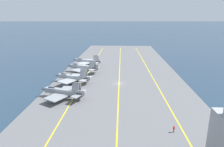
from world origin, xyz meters
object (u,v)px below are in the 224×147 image
(parked_jet_nearest, at_px, (62,92))
(parked_jet_third, at_px, (82,67))
(crew_red_vest, at_px, (174,129))
(parked_jet_second, at_px, (72,77))
(parked_jet_fourth, at_px, (87,61))

(parked_jet_nearest, relative_size, parked_jet_third, 0.97)
(parked_jet_third, distance_m, crew_red_vest, 59.16)
(parked_jet_nearest, distance_m, parked_jet_second, 16.04)
(parked_jet_second, height_order, parked_jet_fourth, parked_jet_second)
(parked_jet_third, height_order, parked_jet_fourth, parked_jet_third)
(parked_jet_third, xyz_separation_m, parked_jet_fourth, (14.53, 0.32, -0.21))
(parked_jet_second, xyz_separation_m, crew_red_vest, (-35.01, -32.56, -1.44))
(parked_jet_nearest, relative_size, crew_red_vest, 9.32)
(parked_jet_second, distance_m, parked_jet_third, 15.23)
(parked_jet_second, distance_m, crew_red_vest, 47.83)
(parked_jet_second, relative_size, parked_jet_third, 0.98)
(parked_jet_nearest, height_order, crew_red_vest, parked_jet_nearest)
(parked_jet_fourth, distance_m, crew_red_vest, 72.03)
(parked_jet_nearest, bearing_deg, parked_jet_second, 1.63)
(parked_jet_second, bearing_deg, parked_jet_fourth, -1.82)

